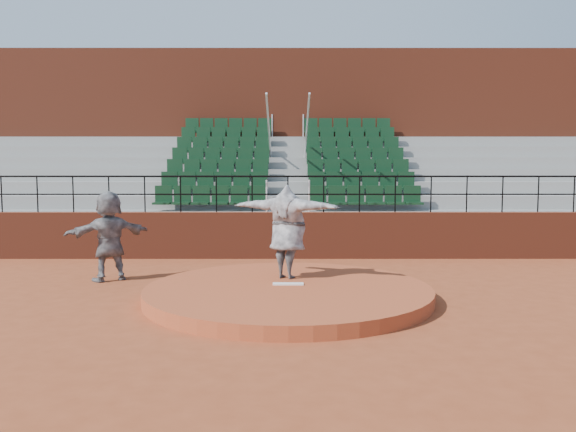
% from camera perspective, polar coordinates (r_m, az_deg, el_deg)
% --- Properties ---
extents(ground, '(90.00, 90.00, 0.00)m').
position_cam_1_polar(ground, '(10.94, 0.01, -8.43)').
color(ground, brown).
rests_on(ground, ground).
extents(pitchers_mound, '(5.50, 5.50, 0.25)m').
position_cam_1_polar(pitchers_mound, '(10.91, 0.01, -7.79)').
color(pitchers_mound, '#A54625').
rests_on(pitchers_mound, ground).
extents(pitching_rubber, '(0.60, 0.15, 0.03)m').
position_cam_1_polar(pitching_rubber, '(11.03, 0.01, -6.91)').
color(pitching_rubber, white).
rests_on(pitching_rubber, pitchers_mound).
extents(boundary_wall, '(24.00, 0.30, 1.30)m').
position_cam_1_polar(boundary_wall, '(15.76, -0.01, -1.96)').
color(boundary_wall, maroon).
rests_on(boundary_wall, ground).
extents(wall_railing, '(24.04, 0.05, 1.03)m').
position_cam_1_polar(wall_railing, '(15.66, -0.01, 3.06)').
color(wall_railing, black).
rests_on(wall_railing, boundary_wall).
extents(seating_deck, '(24.00, 5.97, 4.63)m').
position_cam_1_polar(seating_deck, '(19.32, -0.02, 1.64)').
color(seating_deck, gray).
rests_on(seating_deck, ground).
extents(press_box_facade, '(24.00, 3.00, 7.10)m').
position_cam_1_polar(press_box_facade, '(23.27, -0.02, 7.37)').
color(press_box_facade, maroon).
rests_on(press_box_facade, ground).
extents(pitcher, '(2.42, 1.58, 1.93)m').
position_cam_1_polar(pitcher, '(11.56, -0.07, -1.61)').
color(pitcher, black).
rests_on(pitcher, pitchers_mound).
extents(fielder, '(1.90, 1.50, 2.02)m').
position_cam_1_polar(fielder, '(13.19, -17.72, -1.94)').
color(fielder, black).
rests_on(fielder, ground).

